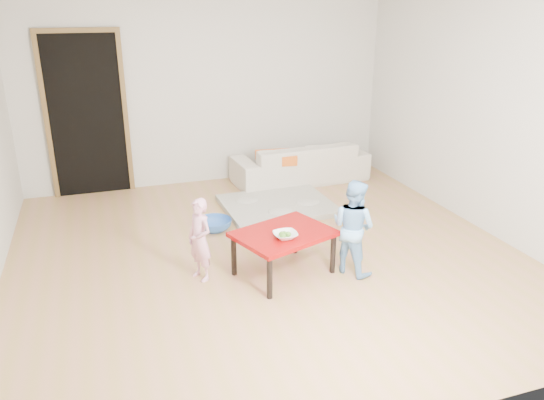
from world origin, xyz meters
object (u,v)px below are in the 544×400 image
sofa (300,162)px  child_blue (353,227)px  red_table (284,253)px  basin (214,225)px  bowl (285,235)px  child_pink (200,240)px

sofa → child_blue: child_blue is taller
red_table → basin: 1.27m
sofa → child_blue: 2.72m
bowl → child_pink: child_pink is taller
basin → bowl: bearing=-74.7°
child_blue → sofa: bearing=-40.4°
sofa → basin: 2.04m
bowl → child_pink: bearing=158.3°
sofa → bowl: 2.90m
bowl → basin: (-0.36, 1.33, -0.39)m
red_table → child_blue: bearing=-14.1°
red_table → bowl: (-0.03, -0.13, 0.24)m
bowl → child_blue: child_blue is taller
sofa → red_table: 2.76m
sofa → child_pink: bearing=47.8°
child_blue → basin: (-1.02, 1.35, -0.39)m
child_pink → basin: (0.35, 1.04, -0.33)m
sofa → child_blue: (-0.52, -2.67, 0.18)m
red_table → bowl: bearing=-103.8°
red_table → basin: (-0.39, 1.20, -0.15)m
bowl → child_blue: size_ratio=0.24×
basin → child_pink: bearing=-108.8°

